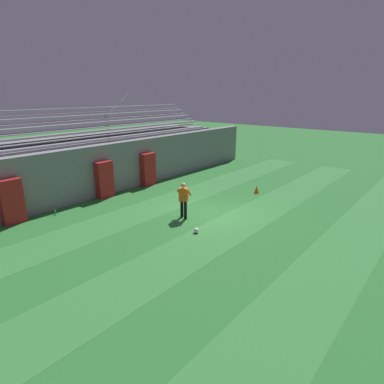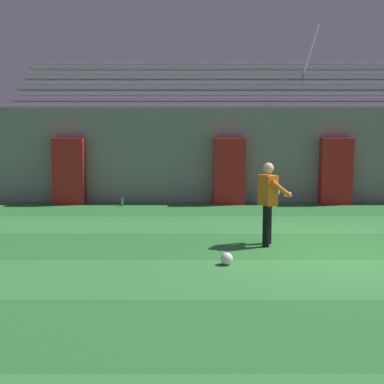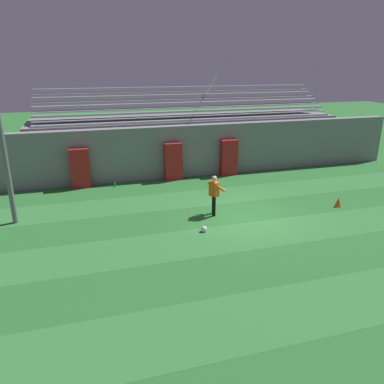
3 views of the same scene
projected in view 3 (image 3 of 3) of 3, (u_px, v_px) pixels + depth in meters
name	position (u px, v px, depth m)	size (l,w,h in m)	color
ground_plane	(246.00, 217.00, 15.29)	(80.00, 80.00, 0.00)	#2D7533
turf_stripe_near	(341.00, 301.00, 9.85)	(28.00, 2.17, 0.01)	#38843D
turf_stripe_mid	(265.00, 233.00, 13.79)	(28.00, 2.17, 0.01)	#38843D
turf_stripe_far	(222.00, 196.00, 17.73)	(28.00, 2.17, 0.01)	#38843D
back_wall	(199.00, 150.00, 20.73)	(24.00, 0.60, 2.80)	gray
padding_pillar_gate_left	(173.00, 161.00, 19.93)	(0.93, 0.44, 1.98)	#B21E1E
padding_pillar_gate_right	(229.00, 157.00, 20.79)	(0.93, 0.44, 1.98)	#B21E1E
padding_pillar_far_left	(80.00, 168.00, 18.64)	(0.93, 0.44, 1.98)	#B21E1E
bleacher_stand	(187.00, 140.00, 22.82)	(18.00, 4.05, 5.43)	gray
goalkeeper	(214.00, 193.00, 15.22)	(0.68, 0.72, 1.67)	black
soccer_ball	(204.00, 229.00, 13.90)	(0.22, 0.22, 0.22)	white
traffic_cone	(338.00, 202.00, 16.32)	(0.30, 0.30, 0.42)	orange
water_bottle	(115.00, 185.00, 18.95)	(0.07, 0.07, 0.24)	green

